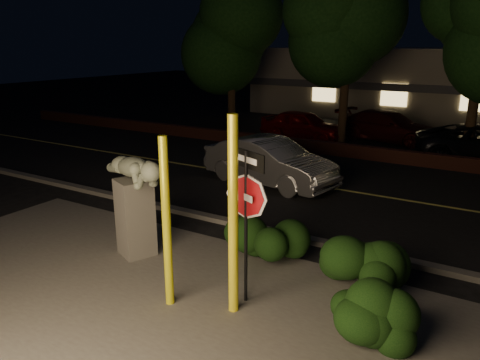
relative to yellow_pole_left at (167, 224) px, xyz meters
name	(u,v)px	position (x,y,z in m)	size (l,w,h in m)	color
ground	(378,170)	(0.64, 10.71, -1.46)	(90.00, 90.00, 0.00)	black
patio	(190,322)	(0.64, -0.29, -1.45)	(14.00, 6.00, 0.02)	#4C4944
road	(351,192)	(0.64, 7.71, -1.46)	(80.00, 8.00, 0.01)	black
lane_marking	(351,191)	(0.64, 7.71, -1.45)	(80.00, 0.12, 0.01)	#C5BA4E
curb	(294,236)	(0.64, 3.61, -1.40)	(80.00, 0.25, 0.12)	#4C4944
brick_wall	(388,155)	(0.64, 12.01, -1.21)	(40.00, 0.35, 0.50)	#431E15
parking_lot	(418,137)	(0.64, 17.71, -1.46)	(40.00, 12.00, 0.01)	black
building	(449,82)	(0.64, 25.70, 0.54)	(22.00, 10.20, 4.00)	gray
tree_far_a	(231,19)	(-7.36, 13.71, 3.88)	(4.60, 4.60, 7.43)	black
yellow_pole_left	(167,224)	(0.00, 0.00, 0.00)	(0.15, 0.15, 2.93)	yellow
yellow_pole_right	(233,218)	(1.04, 0.38, 0.18)	(0.16, 0.16, 3.30)	yellow
signpost	(246,197)	(1.07, 0.73, 0.44)	(0.84, 0.39, 2.68)	black
sculpture	(134,194)	(-1.81, 1.16, -0.10)	(2.00, 1.27, 2.20)	#4C4944
hedge_center	(268,239)	(0.64, 2.35, -0.99)	(1.82, 0.85, 0.95)	black
hedge_right	(355,261)	(2.53, 2.10, -0.89)	(1.74, 0.93, 1.14)	black
hedge_far_right	(376,311)	(3.28, 0.76, -0.95)	(1.47, 0.92, 1.02)	black
silver_sedan	(269,162)	(-1.85, 7.17, -0.74)	(1.54, 4.42, 1.46)	#A7A7AC
parked_car_red	(303,125)	(-3.82, 14.27, -0.79)	(1.59, 3.96, 1.35)	maroon
parked_car_darkred	(388,127)	(-0.37, 15.86, -0.78)	(1.91, 4.69, 1.36)	#380D0D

